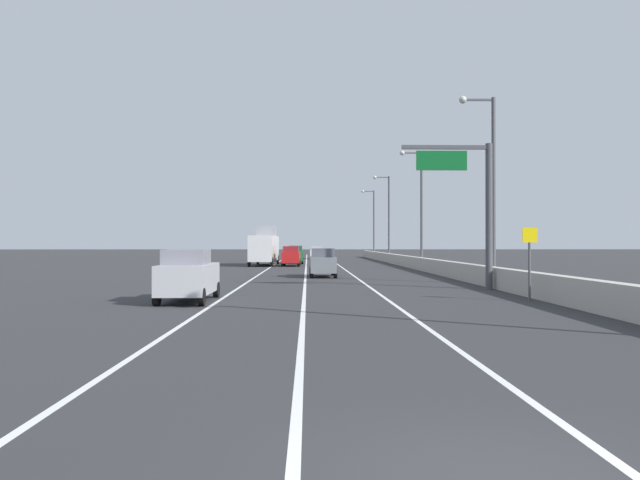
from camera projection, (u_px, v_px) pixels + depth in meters
The scene contains 18 objects.
ground_plane at pixel (324, 264), 70.07m from camera, with size 320.00×320.00×0.00m, color #2D2D30.
lane_stripe_left at pixel (271, 267), 60.97m from camera, with size 0.16×130.00×0.00m, color silver.
lane_stripe_center at pixel (306, 267), 61.04m from camera, with size 0.16×130.00×0.00m, color silver.
lane_stripe_right at pixel (341, 267), 61.11m from camera, with size 0.16×130.00×0.00m, color silver.
jersey_barrier_right at pixel (439, 267), 46.25m from camera, with size 0.60×120.00×1.10m, color #B2ADA3.
overhead_sign_gantry at pixel (475, 197), 31.54m from camera, with size 4.68×0.36×7.50m.
speed_advisory_sign at pixel (530, 258), 24.98m from camera, with size 0.60×0.11×3.00m.
lamp_post_right_second at pixel (489, 177), 35.77m from camera, with size 2.14×0.44×10.95m.
lamp_post_right_third at pixel (419, 201), 56.91m from camera, with size 2.14×0.44×10.95m.
lamp_post_right_fourth at pixel (387, 213), 78.04m from camera, with size 2.14×0.44×10.95m.
lamp_post_right_fifth at pixel (372, 219), 99.19m from camera, with size 2.14×0.44×10.95m.
car_red_0 at pixel (291, 256), 63.35m from camera, with size 1.91×4.81×2.05m.
car_gray_1 at pixel (323, 263), 43.05m from camera, with size 1.85×4.55×2.00m.
car_yellow_2 at pixel (271, 253), 80.05m from camera, with size 1.93×4.07×2.03m.
car_green_3 at pixel (296, 255), 70.45m from camera, with size 1.82×4.64×2.08m.
car_silver_4 at pixel (188, 276), 24.91m from camera, with size 1.93×4.55×2.12m.
car_white_5 at pixel (316, 252), 91.99m from camera, with size 1.98×4.79×1.97m.
box_truck at pixel (264, 247), 65.29m from camera, with size 2.72×9.33×4.23m.
Camera 1 is at (-1.85, -6.06, 2.38)m, focal length 34.51 mm.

